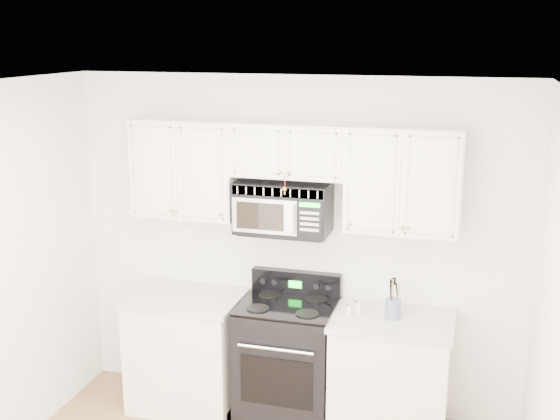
% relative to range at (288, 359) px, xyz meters
% --- Properties ---
extents(room, '(3.51, 3.51, 2.61)m').
position_rel_range_xyz_m(room, '(-0.02, -1.45, 0.82)').
color(room, olive).
rests_on(room, ground).
extents(base_cabinet_left, '(0.86, 0.65, 0.92)m').
position_rel_range_xyz_m(base_cabinet_left, '(-0.82, -0.01, -0.06)').
color(base_cabinet_left, '#EBE3C4').
rests_on(base_cabinet_left, ground).
extents(base_cabinet_right, '(0.86, 0.65, 0.92)m').
position_rel_range_xyz_m(base_cabinet_right, '(0.78, -0.01, -0.06)').
color(base_cabinet_right, '#EBE3C4').
rests_on(base_cabinet_right, ground).
extents(range, '(0.71, 0.65, 1.11)m').
position_rel_range_xyz_m(range, '(0.00, 0.00, 0.00)').
color(range, black).
rests_on(range, ground).
extents(upper_cabinets, '(2.44, 0.37, 0.75)m').
position_rel_range_xyz_m(upper_cabinets, '(-0.02, 0.13, 1.45)').
color(upper_cabinets, '#EBE3C4').
rests_on(upper_cabinets, ground).
extents(microwave, '(0.69, 0.40, 0.38)m').
position_rel_range_xyz_m(microwave, '(-0.07, 0.12, 1.16)').
color(microwave, black).
rests_on(microwave, ground).
extents(utensil_crock, '(0.11, 0.11, 0.30)m').
position_rel_range_xyz_m(utensil_crock, '(0.78, -0.02, 0.51)').
color(utensil_crock, '#4C5979').
rests_on(utensil_crock, base_cabinet_right).
extents(shaker_salt, '(0.05, 0.05, 0.11)m').
position_rel_range_xyz_m(shaker_salt, '(0.53, -0.01, 0.49)').
color(shaker_salt, silver).
rests_on(shaker_salt, base_cabinet_right).
extents(shaker_pepper, '(0.04, 0.04, 0.10)m').
position_rel_range_xyz_m(shaker_pepper, '(0.48, -0.08, 0.49)').
color(shaker_pepper, silver).
rests_on(shaker_pepper, base_cabinet_right).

